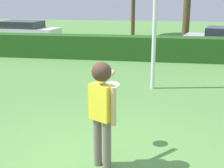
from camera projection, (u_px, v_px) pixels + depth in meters
name	position (u px, v px, depth m)	size (l,w,h in m)	color
ground_plane	(99.00, 161.00, 5.56)	(60.00, 60.00, 0.00)	#588E44
person	(102.00, 103.00, 5.10)	(0.50, 0.84, 1.78)	#71615B
frisbee	(112.00, 85.00, 5.86)	(0.28, 0.28, 0.06)	white
hedge_row	(140.00, 48.00, 13.96)	(27.26, 0.90, 1.02)	#25541C
parked_car_white	(23.00, 31.00, 18.91)	(4.35, 2.14, 1.25)	white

